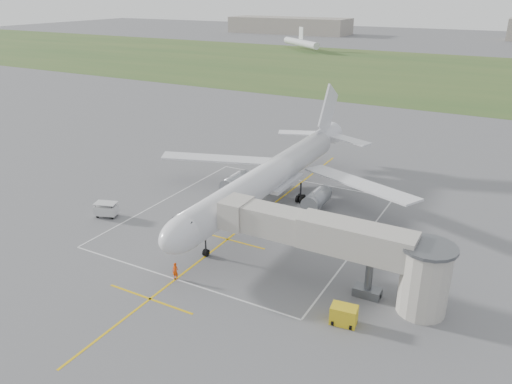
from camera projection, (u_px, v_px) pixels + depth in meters
The scene contains 11 objects.
ground at pixel (267, 209), 67.04m from camera, with size 700.00×700.00×0.00m, color #58585A.
grass_strip at pixel (442, 74), 172.42m from camera, with size 700.00×120.00×0.02m, color #365625.
apron_markings at pixel (245, 226), 62.32m from camera, with size 28.20×60.00×0.01m.
airliner at pixel (270, 177), 65.99m from camera, with size 38.93×46.75×13.52m.
jet_bridge at pixel (348, 247), 47.27m from camera, with size 23.40×5.00×7.20m.
gpu_unit at pixel (344, 315), 43.83m from camera, with size 2.46×1.86×1.72m.
baggage_cart at pixel (106, 209), 64.47m from camera, with size 3.17×2.48×1.93m.
ramp_worker_nose at pixel (175, 271), 50.53m from camera, with size 0.67×0.44×1.83m, color #D93E06.
ramp_worker_wing at pixel (237, 202), 67.19m from camera, with size 0.78×0.60×1.60m, color orange.
distant_hangars at pixel (456, 30), 287.28m from camera, with size 345.00×49.00×12.00m.
distant_aircraft at pixel (476, 52), 203.19m from camera, with size 182.46×23.25×8.85m.
Camera 1 is at (28.29, -54.30, 27.45)m, focal length 35.00 mm.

